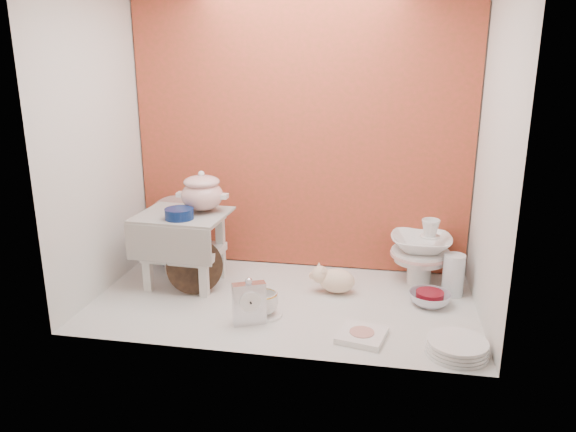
# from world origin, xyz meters

# --- Properties ---
(ground) EXTENTS (1.80, 1.80, 0.00)m
(ground) POSITION_xyz_m (0.00, 0.00, 0.00)
(ground) COLOR silver
(ground) RESTS_ON ground
(niche_shell) EXTENTS (1.86, 1.03, 1.53)m
(niche_shell) POSITION_xyz_m (0.00, 0.18, 0.93)
(niche_shell) COLOR #C43D31
(niche_shell) RESTS_ON ground
(step_stool) EXTENTS (0.45, 0.39, 0.38)m
(step_stool) POSITION_xyz_m (-0.53, 0.12, 0.19)
(step_stool) COLOR silver
(step_stool) RESTS_ON ground
(soup_tureen) EXTENTS (0.29, 0.29, 0.21)m
(soup_tureen) POSITION_xyz_m (-0.44, 0.17, 0.48)
(soup_tureen) COLOR white
(soup_tureen) RESTS_ON step_stool
(cobalt_bowl) EXTENTS (0.15, 0.15, 0.05)m
(cobalt_bowl) POSITION_xyz_m (-0.51, 0.03, 0.40)
(cobalt_bowl) COLOR #0A1E52
(cobalt_bowl) RESTS_ON step_stool
(floral_platter) EXTENTS (0.39, 0.14, 0.38)m
(floral_platter) POSITION_xyz_m (-0.69, 0.41, 0.19)
(floral_platter) COLOR beige
(floral_platter) RESTS_ON ground
(blue_white_vase) EXTENTS (0.34, 0.34, 0.27)m
(blue_white_vase) POSITION_xyz_m (-0.65, 0.33, 0.13)
(blue_white_vase) COLOR white
(blue_white_vase) RESTS_ON ground
(lacquer_tray) EXTENTS (0.29, 0.19, 0.27)m
(lacquer_tray) POSITION_xyz_m (-0.45, 0.03, 0.14)
(lacquer_tray) COLOR black
(lacquer_tray) RESTS_ON ground
(mantel_clock) EXTENTS (0.15, 0.11, 0.21)m
(mantel_clock) POSITION_xyz_m (-0.10, -0.25, 0.11)
(mantel_clock) COLOR silver
(mantel_clock) RESTS_ON ground
(plush_pig) EXTENTS (0.26, 0.21, 0.13)m
(plush_pig) POSITION_xyz_m (0.24, 0.14, 0.07)
(plush_pig) COLOR beige
(plush_pig) RESTS_ON ground
(teacup_saucer) EXTENTS (0.19, 0.19, 0.01)m
(teacup_saucer) POSITION_xyz_m (-0.06, -0.17, 0.01)
(teacup_saucer) COLOR white
(teacup_saucer) RESTS_ON ground
(gold_rim_teacup) EXTENTS (0.13, 0.13, 0.10)m
(gold_rim_teacup) POSITION_xyz_m (-0.06, -0.17, 0.06)
(gold_rim_teacup) COLOR white
(gold_rim_teacup) RESTS_ON teacup_saucer
(lattice_dish) EXTENTS (0.22, 0.22, 0.03)m
(lattice_dish) POSITION_xyz_m (0.39, -0.30, 0.01)
(lattice_dish) COLOR white
(lattice_dish) RESTS_ON ground
(dinner_plate_stack) EXTENTS (0.31, 0.31, 0.06)m
(dinner_plate_stack) POSITION_xyz_m (0.77, -0.36, 0.03)
(dinner_plate_stack) COLOR white
(dinner_plate_stack) RESTS_ON ground
(crystal_bowl) EXTENTS (0.24, 0.24, 0.06)m
(crystal_bowl) POSITION_xyz_m (0.69, 0.08, 0.03)
(crystal_bowl) COLOR silver
(crystal_bowl) RESTS_ON ground
(clear_glass_vase) EXTENTS (0.12, 0.12, 0.21)m
(clear_glass_vase) POSITION_xyz_m (0.80, 0.22, 0.10)
(clear_glass_vase) COLOR silver
(clear_glass_vase) RESTS_ON ground
(porcelain_tower) EXTENTS (0.33, 0.33, 0.35)m
(porcelain_tower) POSITION_xyz_m (0.65, 0.34, 0.17)
(porcelain_tower) COLOR white
(porcelain_tower) RESTS_ON ground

